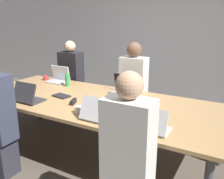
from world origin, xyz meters
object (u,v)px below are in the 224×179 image
laptop_near_right (151,125)px  laptop_far_left (59,77)px  cup_far_left (46,78)px  cup_near_midright (79,110)px  person_far_left (72,82)px  bottle_far_left (67,80)px  person_far_center (133,89)px  laptop_near_left (27,96)px  bottle_near_midright (127,111)px  laptop_far_center (124,87)px  stapler (73,102)px  person_near_right (128,159)px  laptop_near_midright (97,114)px

laptop_near_right → laptop_far_left: laptop_far_left is taller
cup_far_left → cup_near_midright: (1.39, -0.94, 0.00)m
cup_far_left → person_far_left: bearing=55.2°
bottle_far_left → person_far_center: size_ratio=0.15×
person_far_center → laptop_near_left: person_far_center is taller
bottle_far_left → bottle_near_midright: (1.39, -0.75, 0.01)m
bottle_far_left → laptop_far_center: (0.91, 0.14, -0.02)m
laptop_far_left → stapler: size_ratio=2.25×
laptop_far_center → laptop_near_left: size_ratio=1.05×
cup_near_midright → laptop_near_right: bearing=-3.7°
laptop_near_right → laptop_near_left: 1.67m
person_far_center → bottle_far_left: bearing=-150.6°
laptop_near_right → cup_far_left: (-2.26, 1.00, -0.03)m
person_near_right → laptop_far_left: size_ratio=4.04×
person_far_left → person_far_center: 1.20m
bottle_far_left → bottle_near_midright: size_ratio=0.90×
bottle_near_midright → person_far_center: size_ratio=0.17×
cup_near_midright → person_far_center: size_ratio=0.07×
bottle_near_midright → laptop_near_right: bearing=-23.5°
cup_far_left → stapler: cup_far_left is taller
laptop_near_midright → bottle_near_midright: 0.32m
bottle_far_left → laptop_near_right: bearing=-27.5°
laptop_far_left → cup_far_left: size_ratio=4.25×
bottle_far_left → laptop_near_left: bearing=-87.5°
laptop_near_right → laptop_far_center: bearing=-52.3°
laptop_near_midright → laptop_near_left: 1.08m
person_near_right → person_far_left: person_near_right is taller
bottle_near_midright → cup_far_left: bearing=156.2°
bottle_far_left → person_far_center: bearing=29.4°
laptop_near_midright → stapler: (-0.54, 0.29, -0.05)m
cup_near_midright → person_far_center: (0.06, 1.33, -0.09)m
cup_far_left → stapler: size_ratio=0.53×
laptop_far_center → stapler: 0.82m
laptop_near_right → person_far_center: size_ratio=0.23×
bottle_near_midright → laptop_far_center: laptop_far_center is taller
laptop_far_left → cup_near_midright: bearing=-40.7°
person_near_right → cup_far_left: size_ratio=17.16×
stapler → laptop_far_left: bearing=119.9°
laptop_near_right → person_far_left: size_ratio=0.23×
cup_far_left → laptop_near_midright: bearing=-31.1°
stapler → bottle_far_left: bearing=114.0°
cup_far_left → stapler: (1.14, -0.72, -0.01)m
laptop_far_center → laptop_near_right: bearing=-52.3°
cup_near_midright → person_far_center: 1.34m
cup_near_midright → laptop_near_midright: bearing=-13.3°
person_far_left → laptop_near_right: bearing=-34.3°
laptop_far_left → laptop_near_midright: laptop_far_left is taller
person_far_left → laptop_near_left: bearing=-75.6°
cup_near_midright → bottle_near_midright: bearing=8.1°
bottle_far_left → stapler: bottle_far_left is taller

